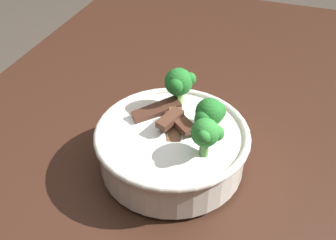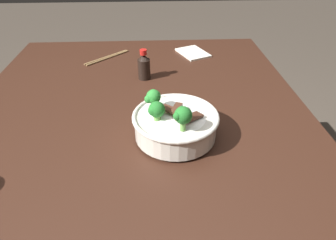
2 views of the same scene
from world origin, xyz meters
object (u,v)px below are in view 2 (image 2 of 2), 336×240
rice_bowl (175,122)px  folded_napkin (193,53)px  soy_sauce_bottle (144,66)px  chopsticks_pair (107,57)px

rice_bowl → folded_napkin: size_ratio=1.60×
rice_bowl → folded_napkin: 0.62m
rice_bowl → soy_sauce_bottle: size_ratio=2.06×
rice_bowl → chopsticks_pair: 0.63m
chopsticks_pair → soy_sauce_bottle: (-0.20, -0.17, 0.05)m
rice_bowl → soy_sauce_bottle: (0.37, 0.09, -0.00)m
chopsticks_pair → soy_sauce_bottle: bearing=-140.6°
rice_bowl → folded_napkin: (0.60, -0.12, -0.05)m
rice_bowl → soy_sauce_bottle: rice_bowl is taller
rice_bowl → chopsticks_pair: rice_bowl is taller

